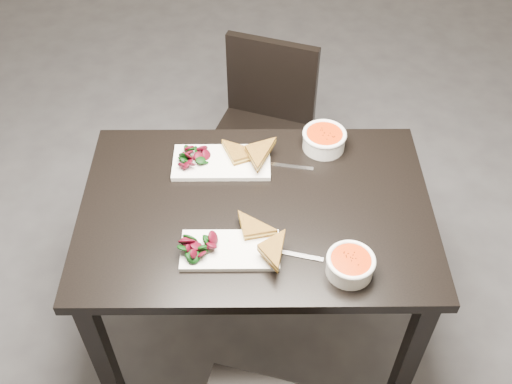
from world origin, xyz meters
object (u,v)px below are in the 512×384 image
plate_near (230,250)px  plate_far (222,162)px  soup_bowl_far (324,139)px  chair_far (264,123)px  soup_bowl_near (350,264)px  table (256,225)px

plate_near → plate_far: plate_far is taller
soup_bowl_far → chair_far: bearing=115.0°
chair_far → plate_near: (-0.12, -0.95, 0.27)m
soup_bowl_near → plate_near: bearing=167.8°
table → soup_bowl_far: soup_bowl_far is taller
table → soup_bowl_near: (0.29, -0.27, 0.14)m
soup_bowl_near → soup_bowl_far: bearing=93.2°
table → plate_near: 0.24m
chair_far → soup_bowl_far: chair_far is taller
soup_bowl_near → plate_far: 0.63m
plate_far → soup_bowl_near: bearing=-49.6°
chair_far → soup_bowl_near: (0.25, -1.03, 0.30)m
table → plate_near: size_ratio=3.84×
plate_near → soup_bowl_near: size_ratio=2.07×
soup_bowl_near → soup_bowl_far: (-0.03, 0.57, 0.00)m
table → soup_bowl_near: bearing=-43.8°
plate_near → soup_bowl_near: (0.37, -0.08, 0.03)m
chair_far → plate_far: bearing=-87.4°
plate_near → soup_bowl_near: bearing=-12.2°
chair_far → soup_bowl_near: chair_far is taller
plate_near → soup_bowl_far: soup_bowl_far is taller
chair_far → plate_far: 0.64m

